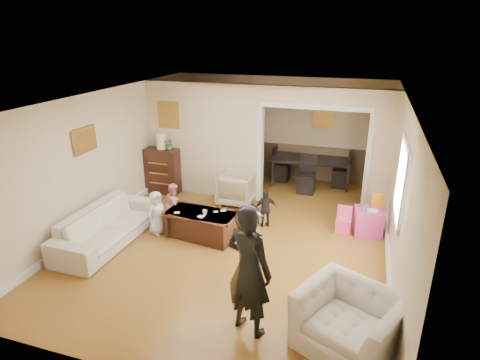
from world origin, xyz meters
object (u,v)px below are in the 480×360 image
(coffee_cup, at_px, (205,212))
(child_kneel_b, at_px, (174,204))
(armchair_back, at_px, (236,189))
(armchair_front, at_px, (349,322))
(table_lamp, at_px, (161,141))
(coffee_table, at_px, (201,224))
(play_table, at_px, (368,221))
(sofa, at_px, (108,225))
(child_toddler, at_px, (266,208))
(adult_person, at_px, (249,270))
(cyan_cup, at_px, (364,208))
(dining_table, at_px, (310,170))
(dresser, at_px, (163,170))
(child_kneel_a, at_px, (157,213))

(coffee_cup, relative_size, child_kneel_b, 0.11)
(armchair_back, distance_m, armchair_front, 4.60)
(table_lamp, xyz_separation_m, coffee_table, (1.73, -1.79, -1.01))
(play_table, bearing_deg, coffee_table, -159.93)
(sofa, xyz_separation_m, child_toddler, (2.59, 1.48, 0.06))
(armchair_front, relative_size, adult_person, 0.65)
(armchair_front, distance_m, table_lamp, 6.03)
(cyan_cup, distance_m, dining_table, 2.75)
(play_table, bearing_deg, cyan_cup, -153.43)
(armchair_back, height_order, coffee_cup, armchair_back)
(armchair_front, bearing_deg, coffee_table, 167.98)
(armchair_back, height_order, armchair_front, armchair_front)
(coffee_table, bearing_deg, adult_person, -53.93)
(dresser, bearing_deg, dining_table, 26.71)
(table_lamp, height_order, play_table, table_lamp)
(armchair_back, relative_size, play_table, 1.52)
(coffee_cup, bearing_deg, sofa, -157.64)
(cyan_cup, bearing_deg, play_table, 26.57)
(armchair_front, height_order, child_toddler, child_toddler)
(child_kneel_b, bearing_deg, play_table, -89.15)
(armchair_back, height_order, play_table, armchair_back)
(armchair_back, distance_m, child_kneel_a, 2.07)
(dining_table, bearing_deg, adult_person, -94.75)
(cyan_cup, bearing_deg, adult_person, -112.39)
(coffee_cup, distance_m, child_toddler, 1.25)
(dresser, relative_size, adult_person, 0.60)
(sofa, relative_size, play_table, 4.50)
(dresser, bearing_deg, child_kneel_b, -55.34)
(sofa, height_order, armchair_back, armchair_back)
(coffee_table, distance_m, cyan_cup, 3.08)
(armchair_front, height_order, cyan_cup, armchair_front)
(dining_table, bearing_deg, coffee_cup, -117.51)
(adult_person, bearing_deg, cyan_cup, -91.55)
(cyan_cup, bearing_deg, sofa, -158.25)
(child_kneel_a, relative_size, child_toddler, 1.10)
(dresser, distance_m, cyan_cup, 4.67)
(armchair_front, distance_m, child_kneel_a, 4.14)
(coffee_table, bearing_deg, cyan_cup, 19.83)
(coffee_table, height_order, child_toddler, child_toddler)
(play_table, relative_size, adult_person, 0.28)
(dresser, xyz_separation_m, cyan_cup, (4.61, -0.75, -0.01))
(dresser, distance_m, table_lamp, 0.72)
(dresser, bearing_deg, cyan_cup, -9.19)
(cyan_cup, height_order, child_kneel_b, child_kneel_b)
(dresser, xyz_separation_m, coffee_table, (1.73, -1.79, -0.30))
(dresser, xyz_separation_m, coffee_cup, (1.83, -1.84, -0.01))
(armchair_back, bearing_deg, table_lamp, -3.18)
(dining_table, height_order, adult_person, adult_person)
(dresser, distance_m, adult_person, 5.15)
(child_kneel_b, bearing_deg, coffee_table, -124.46)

